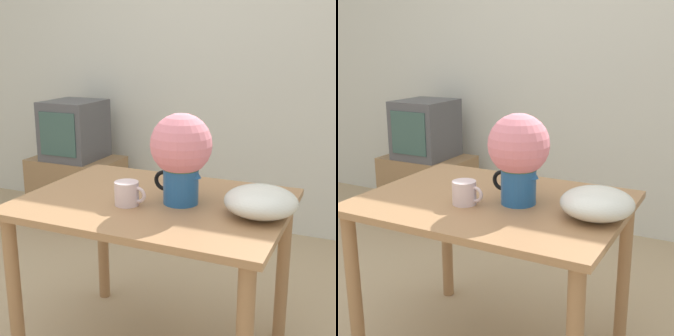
{
  "view_description": "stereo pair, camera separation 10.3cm",
  "coord_description": "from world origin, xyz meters",
  "views": [
    {
      "loc": [
        1.05,
        -1.48,
        1.4
      ],
      "look_at": [
        0.29,
        0.23,
        0.9
      ],
      "focal_mm": 50.0,
      "sensor_mm": 36.0,
      "label": 1
    },
    {
      "loc": [
        1.14,
        -1.43,
        1.4
      ],
      "look_at": [
        0.29,
        0.23,
        0.9
      ],
      "focal_mm": 50.0,
      "sensor_mm": 36.0,
      "label": 2
    }
  ],
  "objects": [
    {
      "name": "white_bowl",
      "position": [
        0.69,
        0.21,
        0.82
      ],
      "size": [
        0.28,
        0.28,
        0.12
      ],
      "color": "silver",
      "rests_on": "table"
    },
    {
      "name": "coffee_mug",
      "position": [
        0.16,
        0.12,
        0.81
      ],
      "size": [
        0.14,
        0.1,
        0.1
      ],
      "color": "silver",
      "rests_on": "table"
    },
    {
      "name": "table",
      "position": [
        0.23,
        0.23,
        0.64
      ],
      "size": [
        1.11,
        0.82,
        0.76
      ],
      "color": "#A3754C",
      "rests_on": "ground_plane"
    },
    {
      "name": "tv_stand",
      "position": [
        -1.1,
        1.55,
        0.26
      ],
      "size": [
        0.7,
        0.46,
        0.52
      ],
      "color": "#8E6B47",
      "rests_on": "ground_plane"
    },
    {
      "name": "flower_vase",
      "position": [
        0.35,
        0.23,
        0.97
      ],
      "size": [
        0.25,
        0.25,
        0.38
      ],
      "color": "#235B9E",
      "rests_on": "table"
    },
    {
      "name": "wall_back",
      "position": [
        0.0,
        1.96,
        1.3
      ],
      "size": [
        8.0,
        0.05,
        2.6
      ],
      "color": "silver",
      "rests_on": "ground_plane"
    },
    {
      "name": "tv_set",
      "position": [
        -1.1,
        1.54,
        0.75
      ],
      "size": [
        0.41,
        0.44,
        0.46
      ],
      "color": "#4C4C51",
      "rests_on": "tv_stand"
    }
  ]
}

